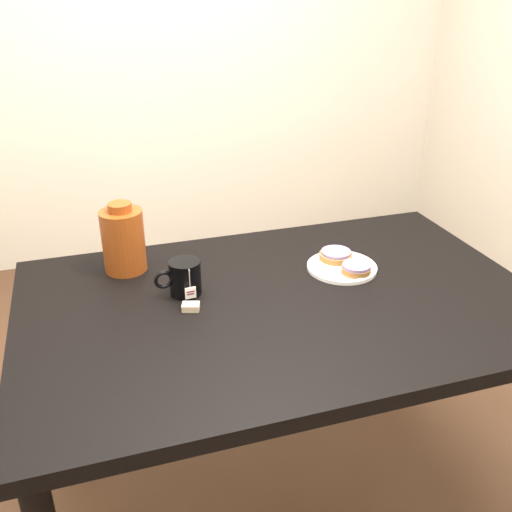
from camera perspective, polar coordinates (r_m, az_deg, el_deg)
name	(u,v)px	position (r m, az deg, el deg)	size (l,w,h in m)	color
ground_plane	(277,495)	(2.04, 2.13, -22.79)	(4.00, 4.00, 0.00)	brown
wall_back	(154,17)	(3.30, -10.14, 22.49)	(3.50, 0.02, 2.70)	silver
table	(281,324)	(1.60, 2.53, -6.82)	(1.40, 0.90, 0.75)	black
plate	(342,267)	(1.72, 8.59, -1.05)	(0.21, 0.21, 0.02)	white
bagel_back	(336,255)	(1.75, 8.00, 0.09)	(0.14, 0.14, 0.03)	brown
bagel_front	(356,269)	(1.68, 9.98, -1.26)	(0.11, 0.11, 0.03)	brown
mug	(184,277)	(1.56, -7.18, -2.14)	(0.13, 0.10, 0.10)	black
teabag_pouch	(191,307)	(1.50, -6.54, -5.08)	(0.04, 0.03, 0.02)	#C6B793
bagel_package	(123,240)	(1.70, -13.13, 1.60)	(0.13, 0.13, 0.21)	#63260D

